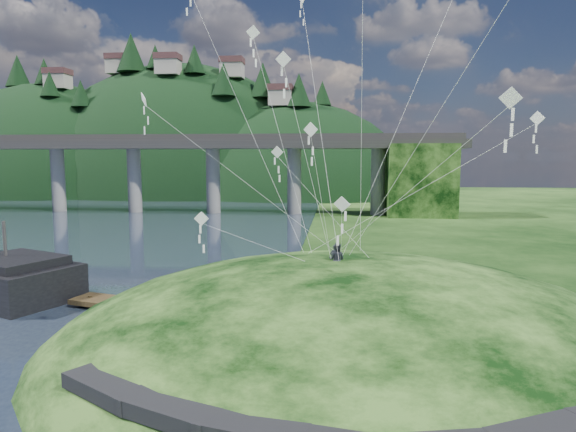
{
  "coord_description": "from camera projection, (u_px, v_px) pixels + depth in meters",
  "views": [
    {
      "loc": [
        7.07,
        -25.85,
        10.7
      ],
      "look_at": [
        4.0,
        6.0,
        7.0
      ],
      "focal_mm": 32.0,
      "sensor_mm": 36.0,
      "label": 1
    }
  ],
  "objects": [
    {
      "name": "wooden_dock",
      "position": [
        162.0,
        308.0,
        34.86
      ],
      "size": [
        14.41,
        5.92,
        1.02
      ],
      "color": "#332615",
      "rests_on": "ground"
    },
    {
      "name": "bridge",
      "position": [
        162.0,
        162.0,
        98.15
      ],
      "size": [
        160.0,
        11.0,
        15.0
      ],
      "color": "#2D2B2B",
      "rests_on": "ground"
    },
    {
      "name": "far_ridge",
      "position": [
        167.0,
        218.0,
        153.27
      ],
      "size": [
        153.0,
        70.0,
        94.5
      ],
      "color": "black",
      "rests_on": "ground"
    },
    {
      "name": "grass_hill",
      "position": [
        352.0,
        375.0,
        28.85
      ],
      "size": [
        36.0,
        32.0,
        13.0
      ],
      "color": "black",
      "rests_on": "ground"
    },
    {
      "name": "kite_swarm",
      "position": [
        328.0,
        55.0,
        27.77
      ],
      "size": [
        21.57,
        16.86,
        19.85
      ],
      "color": "white",
      "rests_on": "ground"
    },
    {
      "name": "ground",
      "position": [
        203.0,
        358.0,
        27.46
      ],
      "size": [
        320.0,
        320.0,
        0.0
      ],
      "primitive_type": "plane",
      "color": "black",
      "rests_on": "ground"
    },
    {
      "name": "kite_flyers",
      "position": [
        336.0,
        243.0,
        28.65
      ],
      "size": [
        1.11,
        1.31,
        1.9
      ],
      "color": "#282B36",
      "rests_on": "ground"
    },
    {
      "name": "footpath",
      "position": [
        347.0,
        420.0,
        16.87
      ],
      "size": [
        22.29,
        5.84,
        0.83
      ],
      "color": "black",
      "rests_on": "ground"
    }
  ]
}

